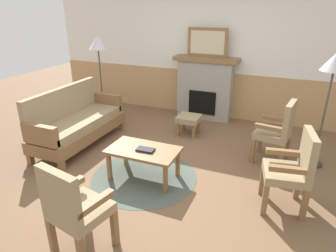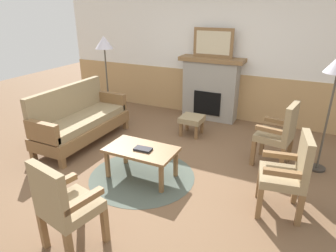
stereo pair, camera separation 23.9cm
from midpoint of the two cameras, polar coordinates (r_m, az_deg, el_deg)
name	(u,v)px [view 2 (the right image)]	position (r m, az deg, el deg)	size (l,w,h in m)	color
ground_plane	(158,168)	(4.43, -0.45, -8.17)	(14.00, 14.00, 0.00)	brown
wall_back	(216,54)	(6.31, 10.38, 13.49)	(7.20, 0.14, 2.70)	white
fireplace	(211,88)	(6.21, 9.30, 7.21)	(1.30, 0.44, 1.28)	gray
framed_picture	(213,43)	(6.04, 9.86, 15.53)	(0.80, 0.04, 0.56)	brown
couch	(80,121)	(5.27, -15.31, 0.97)	(0.70, 1.80, 0.98)	brown
coffee_table	(141,152)	(4.06, -3.50, -5.04)	(0.96, 0.56, 0.44)	brown
round_rug	(142,176)	(4.25, -3.38, -9.62)	(1.48, 1.48, 0.01)	#4C564C
book_on_table	(143,149)	(3.98, -3.13, -4.49)	(0.24, 0.13, 0.03)	black
footstool	(192,120)	(5.44, 5.87, 1.09)	(0.40, 0.40, 0.36)	brown
armchair_near_fireplace	(289,171)	(3.63, 24.14, -7.98)	(0.56, 0.56, 0.98)	brown
armchair_by_window_left	(280,132)	(4.63, 22.13, -1.09)	(0.55, 0.55, 0.98)	brown
armchair_front_left	(64,203)	(2.97, -17.23, -14.11)	(0.56, 0.56, 0.98)	brown
floor_lamp_by_couch	(104,48)	(6.21, -11.05, 14.60)	(0.36, 0.36, 1.68)	#332D28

